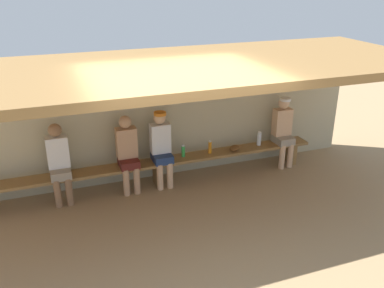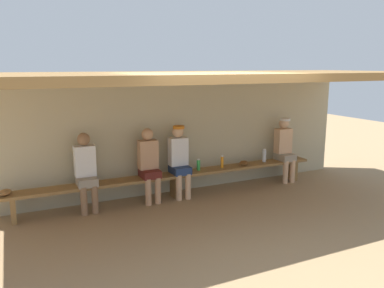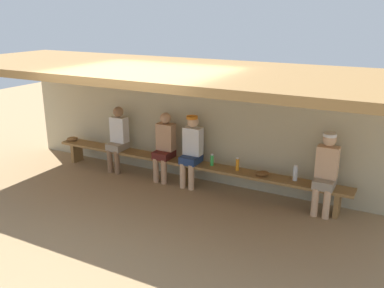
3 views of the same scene
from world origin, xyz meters
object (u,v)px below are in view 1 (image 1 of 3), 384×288
at_px(bench, 156,165).
at_px(player_near_post, 161,145).
at_px(water_bottle_blue, 259,139).
at_px(water_bottle_orange, 210,147).
at_px(player_in_red, 59,161).
at_px(water_bottle_green, 183,151).
at_px(player_middle, 283,128).
at_px(baseball_glove_worn, 235,148).
at_px(player_in_white, 128,151).

distance_m(bench, player_near_post, 0.37).
bearing_deg(water_bottle_blue, water_bottle_orange, -178.33).
bearing_deg(player_in_red, water_bottle_blue, 0.54).
relative_size(bench, water_bottle_green, 27.01).
bearing_deg(player_near_post, water_bottle_orange, 0.27).
xyz_separation_m(player_middle, water_bottle_blue, (-0.49, 0.03, -0.16)).
relative_size(player_near_post, water_bottle_orange, 5.56).
relative_size(bench, player_middle, 4.46).
xyz_separation_m(player_near_post, water_bottle_orange, (0.91, 0.00, -0.17)).
xyz_separation_m(player_in_red, baseball_glove_worn, (3.09, -0.04, -0.22)).
xyz_separation_m(player_middle, player_in_white, (-3.01, -0.00, -0.02)).
distance_m(player_in_white, water_bottle_green, 1.01).
distance_m(water_bottle_orange, water_bottle_green, 0.51).
bearing_deg(bench, water_bottle_blue, 1.06).
bearing_deg(player_in_white, player_in_red, 180.00).
bearing_deg(water_bottle_blue, baseball_glove_worn, -172.67).
bearing_deg(player_middle, player_in_white, -179.99).
bearing_deg(player_middle, player_near_post, 180.00).
relative_size(water_bottle_blue, baseball_glove_worn, 1.13).
bearing_deg(bench, player_in_white, 179.64).
bearing_deg(water_bottle_blue, player_middle, -3.98).
xyz_separation_m(player_middle, player_near_post, (-2.42, 0.00, 0.00)).
height_order(player_in_red, player_near_post, player_near_post).
bearing_deg(bench, player_near_post, 2.06).
bearing_deg(player_middle, player_in_red, -179.99).
distance_m(player_in_white, water_bottle_blue, 2.53).
bearing_deg(water_bottle_green, player_near_post, -176.69).
relative_size(player_in_white, baseball_glove_worn, 5.56).
bearing_deg(water_bottle_blue, bench, -178.94).
bearing_deg(player_in_white, water_bottle_blue, 0.78).
bearing_deg(player_near_post, bench, -177.94).
distance_m(water_bottle_green, baseball_glove_worn, 0.99).
xyz_separation_m(player_in_red, player_near_post, (1.70, 0.00, 0.02)).
distance_m(player_in_red, player_near_post, 1.70).
distance_m(player_in_white, baseball_glove_worn, 1.99).
height_order(player_in_red, player_middle, player_middle).
height_order(player_in_red, water_bottle_green, player_in_red).
distance_m(water_bottle_orange, water_bottle_blue, 1.02).
bearing_deg(bench, water_bottle_green, 3.07).
distance_m(player_in_red, water_bottle_green, 2.12).
bearing_deg(player_near_post, water_bottle_blue, 1.01).
height_order(player_in_red, water_bottle_orange, player_in_red).
relative_size(bench, player_in_white, 4.49).
bearing_deg(player_near_post, baseball_glove_worn, -1.47).
height_order(player_middle, baseball_glove_worn, player_middle).
xyz_separation_m(bench, water_bottle_orange, (1.01, 0.01, 0.19)).
relative_size(bench, baseball_glove_worn, 25.00).
xyz_separation_m(player_in_white, water_bottle_orange, (1.50, 0.00, -0.15)).
bearing_deg(player_in_white, water_bottle_green, 1.38).
bearing_deg(player_near_post, water_bottle_green, 3.31).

